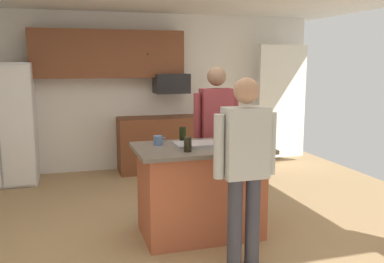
% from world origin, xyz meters
% --- Properties ---
extents(floor, '(7.04, 7.04, 0.00)m').
position_xyz_m(floor, '(0.00, 0.00, 0.00)').
color(floor, tan).
rests_on(floor, ground).
extents(back_wall, '(6.40, 0.10, 2.60)m').
position_xyz_m(back_wall, '(0.00, 2.80, 1.30)').
color(back_wall, white).
rests_on(back_wall, ground).
extents(french_door_window_panel, '(0.90, 0.06, 2.00)m').
position_xyz_m(french_door_window_panel, '(2.60, 2.40, 1.10)').
color(french_door_window_panel, white).
rests_on(french_door_window_panel, ground).
extents(cabinet_run_upper, '(2.40, 0.38, 0.75)m').
position_xyz_m(cabinet_run_upper, '(-0.40, 2.60, 1.93)').
color(cabinet_run_upper, brown).
extents(cabinet_run_lower, '(1.80, 0.63, 0.90)m').
position_xyz_m(cabinet_run_lower, '(0.60, 2.48, 0.45)').
color(cabinet_run_lower, brown).
rests_on(cabinet_run_lower, ground).
extents(refrigerator, '(0.92, 0.76, 1.80)m').
position_xyz_m(refrigerator, '(-2.00, 2.38, 0.90)').
color(refrigerator, white).
rests_on(refrigerator, ground).
extents(microwave_over_range, '(0.56, 0.40, 0.32)m').
position_xyz_m(microwave_over_range, '(0.60, 2.50, 1.45)').
color(microwave_over_range, black).
extents(kitchen_island, '(1.34, 0.87, 0.95)m').
position_xyz_m(kitchen_island, '(0.23, -0.25, 0.48)').
color(kitchen_island, '#AD5638').
rests_on(kitchen_island, ground).
extents(person_guest_left, '(0.57, 0.22, 1.67)m').
position_xyz_m(person_guest_left, '(0.38, -1.03, 0.96)').
color(person_guest_left, '#383842').
rests_on(person_guest_left, ground).
extents(person_host_foreground, '(0.57, 0.23, 1.74)m').
position_xyz_m(person_host_foreground, '(0.65, 0.46, 1.01)').
color(person_host_foreground, '#232D4C').
rests_on(person_host_foreground, ground).
extents(mug_ceramic_white, '(0.13, 0.09, 0.10)m').
position_xyz_m(mug_ceramic_white, '(-0.18, -0.08, 1.00)').
color(mug_ceramic_white, '#4C6B99').
rests_on(mug_ceramic_white, kitchen_island).
extents(glass_dark_ale, '(0.07, 0.07, 0.16)m').
position_xyz_m(glass_dark_ale, '(0.11, -0.00, 1.03)').
color(glass_dark_ale, black).
rests_on(glass_dark_ale, kitchen_island).
extents(glass_short_whisky, '(0.08, 0.08, 0.14)m').
position_xyz_m(glass_short_whisky, '(0.03, -0.48, 1.02)').
color(glass_short_whisky, black).
rests_on(glass_short_whisky, kitchen_island).
extents(serving_tray, '(0.44, 0.30, 0.04)m').
position_xyz_m(serving_tray, '(0.18, -0.28, 0.97)').
color(serving_tray, '#B7B7BC').
rests_on(serving_tray, kitchen_island).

